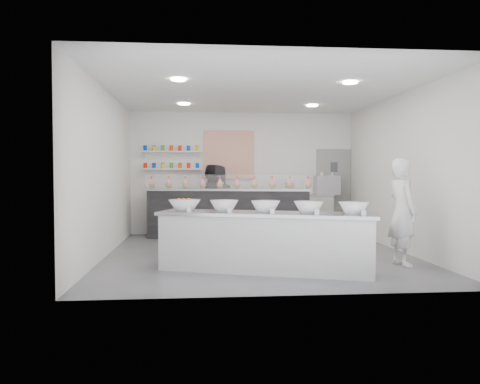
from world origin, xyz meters
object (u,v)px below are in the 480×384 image
(staff_right, at_px, (218,200))
(back_bar, at_px, (229,213))
(woman_prep, at_px, (402,212))
(staff_left, at_px, (211,200))
(espresso_ledge, at_px, (306,214))
(espresso_machine, at_px, (327,185))
(prep_counter, at_px, (265,242))

(staff_right, bearing_deg, back_bar, 123.44)
(woman_prep, xyz_separation_m, staff_left, (-2.99, 3.89, -0.02))
(espresso_ledge, distance_m, staff_right, 2.22)
(woman_prep, bearing_deg, staff_left, 30.14)
(espresso_ledge, relative_size, staff_left, 0.77)
(espresso_ledge, bearing_deg, espresso_machine, 0.00)
(back_bar, height_order, staff_left, staff_left)
(prep_counter, xyz_separation_m, staff_left, (-0.73, 4.16, 0.40))
(espresso_ledge, xyz_separation_m, staff_right, (-2.18, -0.18, 0.37))
(back_bar, distance_m, staff_right, 0.61)
(staff_left, height_order, staff_right, staff_left)
(espresso_machine, bearing_deg, back_bar, -164.82)
(prep_counter, height_order, espresso_ledge, espresso_ledge)
(prep_counter, relative_size, staff_right, 1.94)
(back_bar, bearing_deg, espresso_ledge, 29.85)
(prep_counter, xyz_separation_m, back_bar, (-0.33, 3.67, 0.12))
(back_bar, xyz_separation_m, woman_prep, (2.60, -3.40, 0.29))
(back_bar, height_order, staff_right, staff_right)
(espresso_ledge, relative_size, staff_right, 0.77)
(espresso_ledge, height_order, woman_prep, woman_prep)
(prep_counter, height_order, espresso_machine, espresso_machine)
(espresso_ledge, relative_size, woman_prep, 0.75)
(back_bar, xyz_separation_m, staff_right, (-0.22, 0.49, 0.27))
(espresso_machine, xyz_separation_m, woman_prep, (0.11, -4.07, -0.33))
(back_bar, bearing_deg, woman_prep, -41.72)
(back_bar, relative_size, espresso_machine, 6.26)
(staff_right, bearing_deg, espresso_machine, -166.58)
(espresso_ledge, xyz_separation_m, woman_prep, (0.63, -4.07, 0.38))
(espresso_ledge, relative_size, espresso_machine, 2.20)
(back_bar, xyz_separation_m, espresso_machine, (2.48, 0.67, 0.62))
(prep_counter, xyz_separation_m, staff_right, (-0.55, 4.16, 0.40))
(woman_prep, bearing_deg, espresso_machine, -5.83)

